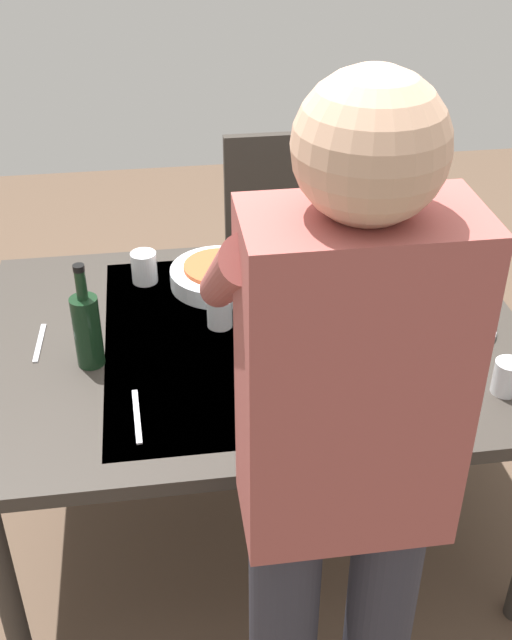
{
  "coord_description": "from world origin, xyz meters",
  "views": [
    {
      "loc": [
        0.26,
        1.81,
        1.97
      ],
      "look_at": [
        0.0,
        0.0,
        0.77
      ],
      "focal_mm": 44.86,
      "sensor_mm": 36.0,
      "label": 1
    }
  ],
  "objects_px": {
    "chair_near": "(279,239)",
    "serving_bowl_pasta": "(219,275)",
    "dining_table": "(256,354)",
    "person_server": "(341,472)",
    "water_cup_near_right": "(220,313)",
    "water_cup_near_left": "(144,267)",
    "wine_bottle": "(87,328)",
    "water_cup_far_left": "(507,377)",
    "wine_glass_left": "(394,253)",
    "dinner_plate_near": "(454,328)"
  },
  "relations": [
    {
      "from": "chair_near",
      "to": "serving_bowl_pasta",
      "type": "distance_m",
      "value": 0.73
    },
    {
      "from": "dining_table",
      "to": "person_server",
      "type": "distance_m",
      "value": 0.86
    },
    {
      "from": "water_cup_near_right",
      "to": "serving_bowl_pasta",
      "type": "distance_m",
      "value": 0.23
    },
    {
      "from": "dining_table",
      "to": "person_server",
      "type": "height_order",
      "value": "person_server"
    },
    {
      "from": "water_cup_near_left",
      "to": "serving_bowl_pasta",
      "type": "distance_m",
      "value": 0.23
    },
    {
      "from": "dining_table",
      "to": "chair_near",
      "type": "height_order",
      "value": "chair_near"
    },
    {
      "from": "chair_near",
      "to": "serving_bowl_pasta",
      "type": "xyz_separation_m",
      "value": [
        0.29,
        0.63,
        0.22
      ]
    },
    {
      "from": "water_cup_near_left",
      "to": "wine_bottle",
      "type": "bearing_deg",
      "value": 69.68
    },
    {
      "from": "water_cup_far_left",
      "to": "serving_bowl_pasta",
      "type": "height_order",
      "value": "water_cup_far_left"
    },
    {
      "from": "chair_near",
      "to": "wine_glass_left",
      "type": "bearing_deg",
      "value": 108.17
    },
    {
      "from": "person_server",
      "to": "wine_glass_left",
      "type": "height_order",
      "value": "person_server"
    },
    {
      "from": "dining_table",
      "to": "water_cup_near_right",
      "type": "height_order",
      "value": "water_cup_near_right"
    },
    {
      "from": "person_server",
      "to": "water_cup_near_left",
      "type": "xyz_separation_m",
      "value": [
        0.34,
        -1.14,
        -0.19
      ]
    },
    {
      "from": "chair_near",
      "to": "water_cup_near_right",
      "type": "bearing_deg",
      "value": 69.8
    },
    {
      "from": "chair_near",
      "to": "water_cup_far_left",
      "type": "relative_size",
      "value": 10.11
    },
    {
      "from": "chair_near",
      "to": "water_cup_near_left",
      "type": "xyz_separation_m",
      "value": [
        0.52,
        0.58,
        0.24
      ]
    },
    {
      "from": "wine_bottle",
      "to": "person_server",
      "type": "bearing_deg",
      "value": 123.61
    },
    {
      "from": "water_cup_near_left",
      "to": "serving_bowl_pasta",
      "type": "bearing_deg",
      "value": 167.34
    },
    {
      "from": "person_server",
      "to": "dinner_plate_near",
      "type": "bearing_deg",
      "value": -124.5
    },
    {
      "from": "wine_glass_left",
      "to": "water_cup_near_right",
      "type": "relative_size",
      "value": 1.77
    },
    {
      "from": "person_server",
      "to": "water_cup_near_left",
      "type": "height_order",
      "value": "person_server"
    },
    {
      "from": "water_cup_near_right",
      "to": "dinner_plate_near",
      "type": "distance_m",
      "value": 0.66
    },
    {
      "from": "water_cup_near_right",
      "to": "water_cup_far_left",
      "type": "height_order",
      "value": "water_cup_far_left"
    },
    {
      "from": "person_server",
      "to": "water_cup_near_right",
      "type": "height_order",
      "value": "person_server"
    },
    {
      "from": "dinner_plate_near",
      "to": "wine_bottle",
      "type": "bearing_deg",
      "value": 0.81
    },
    {
      "from": "wine_glass_left",
      "to": "water_cup_near_right",
      "type": "bearing_deg",
      "value": 16.52
    },
    {
      "from": "water_cup_far_left",
      "to": "serving_bowl_pasta",
      "type": "relative_size",
      "value": 0.3
    },
    {
      "from": "water_cup_far_left",
      "to": "serving_bowl_pasta",
      "type": "distance_m",
      "value": 0.91
    },
    {
      "from": "dining_table",
      "to": "water_cup_far_left",
      "type": "relative_size",
      "value": 16.76
    },
    {
      "from": "water_cup_far_left",
      "to": "serving_bowl_pasta",
      "type": "bearing_deg",
      "value": -43.78
    },
    {
      "from": "dining_table",
      "to": "chair_near",
      "type": "bearing_deg",
      "value": -103.55
    },
    {
      "from": "water_cup_near_right",
      "to": "water_cup_far_left",
      "type": "distance_m",
      "value": 0.79
    },
    {
      "from": "dining_table",
      "to": "serving_bowl_pasta",
      "type": "distance_m",
      "value": 0.31
    },
    {
      "from": "person_server",
      "to": "wine_glass_left",
      "type": "bearing_deg",
      "value": -111.86
    },
    {
      "from": "person_server",
      "to": "water_cup_far_left",
      "type": "distance_m",
      "value": 0.74
    },
    {
      "from": "wine_bottle",
      "to": "wine_glass_left",
      "type": "bearing_deg",
      "value": -161.97
    },
    {
      "from": "serving_bowl_pasta",
      "to": "person_server",
      "type": "bearing_deg",
      "value": 95.79
    },
    {
      "from": "dining_table",
      "to": "dinner_plate_near",
      "type": "bearing_deg",
      "value": 174.44
    },
    {
      "from": "wine_bottle",
      "to": "water_cup_near_right",
      "type": "height_order",
      "value": "wine_bottle"
    },
    {
      "from": "dining_table",
      "to": "water_cup_far_left",
      "type": "xyz_separation_m",
      "value": [
        -0.58,
        0.34,
        0.11
      ]
    },
    {
      "from": "wine_glass_left",
      "to": "dinner_plate_near",
      "type": "relative_size",
      "value": 0.66
    },
    {
      "from": "wine_glass_left",
      "to": "water_cup_near_left",
      "type": "bearing_deg",
      "value": -8.81
    },
    {
      "from": "water_cup_near_left",
      "to": "dinner_plate_near",
      "type": "bearing_deg",
      "value": 155.12
    },
    {
      "from": "serving_bowl_pasta",
      "to": "dining_table",
      "type": "bearing_deg",
      "value": 103.83
    },
    {
      "from": "wine_glass_left",
      "to": "dining_table",
      "type": "bearing_deg",
      "value": 26.46
    },
    {
      "from": "wine_glass_left",
      "to": "serving_bowl_pasta",
      "type": "bearing_deg",
      "value": -7.12
    },
    {
      "from": "wine_bottle",
      "to": "water_cup_far_left",
      "type": "bearing_deg",
      "value": 165.4
    },
    {
      "from": "dining_table",
      "to": "wine_bottle",
      "type": "bearing_deg",
      "value": 8.64
    },
    {
      "from": "water_cup_near_right",
      "to": "person_server",
      "type": "bearing_deg",
      "value": 98.76
    },
    {
      "from": "water_cup_near_left",
      "to": "dinner_plate_near",
      "type": "height_order",
      "value": "water_cup_near_left"
    }
  ]
}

